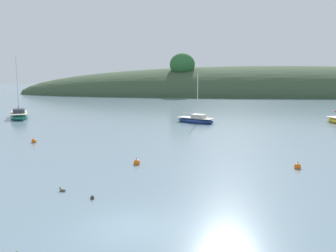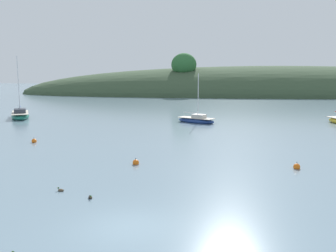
{
  "view_description": "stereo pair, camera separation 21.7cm",
  "coord_description": "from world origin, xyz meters",
  "px_view_note": "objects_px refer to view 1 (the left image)",
  "views": [
    {
      "loc": [
        2.48,
        -13.62,
        6.11
      ],
      "look_at": [
        0.0,
        20.0,
        1.2
      ],
      "focal_mm": 38.79,
      "sensor_mm": 36.0,
      "label": 1
    },
    {
      "loc": [
        2.69,
        -13.6,
        6.11
      ],
      "look_at": [
        0.0,
        20.0,
        1.2
      ],
      "focal_mm": 38.79,
      "sensor_mm": 36.0,
      "label": 2
    }
  ],
  "objects_px": {
    "mooring_buoy_outer": "(298,167)",
    "mooring_buoy_inner": "(34,141)",
    "sailboat_red_portside": "(196,120)",
    "mooring_buoy_channel": "(137,163)",
    "sailboat_yellow_far": "(19,115)",
    "duck_lone_left": "(92,198)",
    "duck_lead": "(62,190)"
  },
  "relations": [
    {
      "from": "sailboat_yellow_far",
      "to": "sailboat_red_portside",
      "type": "relative_size",
      "value": 1.38
    },
    {
      "from": "mooring_buoy_outer",
      "to": "mooring_buoy_inner",
      "type": "distance_m",
      "value": 22.18
    },
    {
      "from": "sailboat_yellow_far",
      "to": "duck_lone_left",
      "type": "xyz_separation_m",
      "value": [
        19.0,
        -30.85,
        -0.35
      ]
    },
    {
      "from": "mooring_buoy_channel",
      "to": "duck_lone_left",
      "type": "relative_size",
      "value": 1.32
    },
    {
      "from": "mooring_buoy_outer",
      "to": "duck_lone_left",
      "type": "bearing_deg",
      "value": -150.6
    },
    {
      "from": "mooring_buoy_outer",
      "to": "duck_lone_left",
      "type": "xyz_separation_m",
      "value": [
        -11.67,
        -6.58,
        -0.07
      ]
    },
    {
      "from": "duck_lone_left",
      "to": "duck_lead",
      "type": "bearing_deg",
      "value": 152.5
    },
    {
      "from": "sailboat_yellow_far",
      "to": "mooring_buoy_outer",
      "type": "xyz_separation_m",
      "value": [
        30.67,
        -24.27,
        -0.29
      ]
    },
    {
      "from": "sailboat_red_portside",
      "to": "mooring_buoy_channel",
      "type": "distance_m",
      "value": 21.77
    },
    {
      "from": "mooring_buoy_channel",
      "to": "mooring_buoy_inner",
      "type": "height_order",
      "value": "same"
    },
    {
      "from": "mooring_buoy_channel",
      "to": "mooring_buoy_outer",
      "type": "xyz_separation_m",
      "value": [
        10.56,
        -0.27,
        0.0
      ]
    },
    {
      "from": "mooring_buoy_inner",
      "to": "sailboat_yellow_far",
      "type": "bearing_deg",
      "value": 119.88
    },
    {
      "from": "mooring_buoy_channel",
      "to": "duck_lone_left",
      "type": "xyz_separation_m",
      "value": [
        -1.11,
        -6.85,
        -0.07
      ]
    },
    {
      "from": "sailboat_yellow_far",
      "to": "mooring_buoy_channel",
      "type": "distance_m",
      "value": 31.31
    },
    {
      "from": "sailboat_yellow_far",
      "to": "duck_lead",
      "type": "height_order",
      "value": "sailboat_yellow_far"
    },
    {
      "from": "duck_lead",
      "to": "duck_lone_left",
      "type": "bearing_deg",
      "value": -27.5
    },
    {
      "from": "sailboat_red_portside",
      "to": "mooring_buoy_channel",
      "type": "bearing_deg",
      "value": -100.7
    },
    {
      "from": "mooring_buoy_channel",
      "to": "mooring_buoy_inner",
      "type": "distance_m",
      "value": 12.54
    },
    {
      "from": "mooring_buoy_channel",
      "to": "duck_lead",
      "type": "relative_size",
      "value": 1.28
    },
    {
      "from": "mooring_buoy_channel",
      "to": "duck_lead",
      "type": "height_order",
      "value": "mooring_buoy_channel"
    },
    {
      "from": "mooring_buoy_outer",
      "to": "duck_lead",
      "type": "height_order",
      "value": "mooring_buoy_outer"
    },
    {
      "from": "sailboat_red_portside",
      "to": "mooring_buoy_channel",
      "type": "xyz_separation_m",
      "value": [
        -4.04,
        -21.39,
        -0.2
      ]
    },
    {
      "from": "sailboat_red_portside",
      "to": "duck_lone_left",
      "type": "distance_m",
      "value": 28.71
    },
    {
      "from": "sailboat_red_portside",
      "to": "mooring_buoy_inner",
      "type": "xyz_separation_m",
      "value": [
        -14.41,
        -14.33,
        -0.2
      ]
    },
    {
      "from": "sailboat_yellow_far",
      "to": "sailboat_red_portside",
      "type": "distance_m",
      "value": 24.29
    },
    {
      "from": "sailboat_red_portside",
      "to": "duck_lone_left",
      "type": "height_order",
      "value": "sailboat_red_portside"
    },
    {
      "from": "sailboat_red_portside",
      "to": "duck_lead",
      "type": "xyz_separation_m",
      "value": [
        -7.03,
        -27.26,
        -0.27
      ]
    },
    {
      "from": "mooring_buoy_outer",
      "to": "mooring_buoy_inner",
      "type": "xyz_separation_m",
      "value": [
        -20.93,
        7.33,
        0.0
      ]
    },
    {
      "from": "sailboat_yellow_far",
      "to": "duck_lead",
      "type": "xyz_separation_m",
      "value": [
        17.12,
        -29.88,
        -0.35
      ]
    },
    {
      "from": "sailboat_yellow_far",
      "to": "mooring_buoy_inner",
      "type": "height_order",
      "value": "sailboat_yellow_far"
    },
    {
      "from": "mooring_buoy_channel",
      "to": "duck_lead",
      "type": "distance_m",
      "value": 6.59
    },
    {
      "from": "sailboat_red_portside",
      "to": "duck_lead",
      "type": "relative_size",
      "value": 14.86
    }
  ]
}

